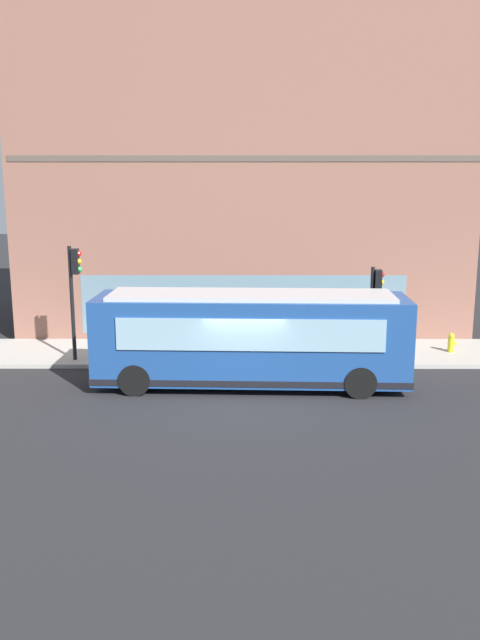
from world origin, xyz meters
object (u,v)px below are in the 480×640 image
(fire_hydrant, at_px, (451,343))
(newspaper_vending_box, at_px, (202,343))
(pedestrian_near_building_entrance, at_px, (218,319))
(pedestrian_walking_along_curb, at_px, (371,327))
(traffic_light_near_corner, at_px, (376,296))
(traffic_light_down_block, at_px, (74,281))
(city_bus_nearside, at_px, (250,339))

(fire_hydrant, bearing_deg, newspaper_vending_box, 92.64)
(pedestrian_near_building_entrance, bearing_deg, pedestrian_walking_along_curb, -97.61)
(fire_hydrant, distance_m, pedestrian_near_building_entrance, 9.02)
(pedestrian_walking_along_curb, xyz_separation_m, newspaper_vending_box, (-0.78, 6.46, -0.44))
(pedestrian_near_building_entrance, height_order, pedestrian_walking_along_curb, pedestrian_near_building_entrance)
(traffic_light_near_corner, xyz_separation_m, fire_hydrant, (1.31, -3.22, -2.03))
(traffic_light_near_corner, xyz_separation_m, newspaper_vending_box, (0.87, 6.24, -1.94))
(pedestrian_near_building_entrance, relative_size, newspaper_vending_box, 1.97)
(fire_hydrant, bearing_deg, traffic_light_down_block, 94.62)
(traffic_light_near_corner, bearing_deg, newspaper_vending_box, 82.06)
(fire_hydrant, bearing_deg, city_bus_nearside, 116.01)
(city_bus_nearside, distance_m, fire_hydrant, 8.64)
(traffic_light_near_corner, bearing_deg, city_bus_nearside, 118.67)
(traffic_light_near_corner, relative_size, newspaper_vending_box, 3.82)
(traffic_light_down_block, xyz_separation_m, newspaper_vending_box, (0.69, -4.50, -2.44))
(city_bus_nearside, distance_m, traffic_light_down_block, 6.95)
(traffic_light_down_block, xyz_separation_m, pedestrian_near_building_entrance, (2.26, -5.05, -1.87))
(traffic_light_near_corner, height_order, pedestrian_near_building_entrance, traffic_light_near_corner)
(pedestrian_walking_along_curb, bearing_deg, traffic_light_near_corner, 172.44)
(newspaper_vending_box, bearing_deg, pedestrian_walking_along_curb, -83.11)
(fire_hydrant, bearing_deg, traffic_light_near_corner, 112.09)
(traffic_light_near_corner, bearing_deg, traffic_light_down_block, 89.04)
(city_bus_nearside, height_order, traffic_light_down_block, traffic_light_down_block)
(newspaper_vending_box, bearing_deg, city_bus_nearside, -152.10)
(traffic_light_down_block, relative_size, fire_hydrant, 5.61)
(pedestrian_walking_along_curb, bearing_deg, fire_hydrant, -96.52)
(traffic_light_down_block, bearing_deg, newspaper_vending_box, -81.27)
(traffic_light_near_corner, xyz_separation_m, pedestrian_near_building_entrance, (2.44, 5.70, -1.37))
(fire_hydrant, height_order, pedestrian_near_building_entrance, pedestrian_near_building_entrance)
(traffic_light_near_corner, distance_m, traffic_light_down_block, 10.76)
(fire_hydrant, distance_m, newspaper_vending_box, 9.48)
(city_bus_nearside, height_order, traffic_light_near_corner, traffic_light_near_corner)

